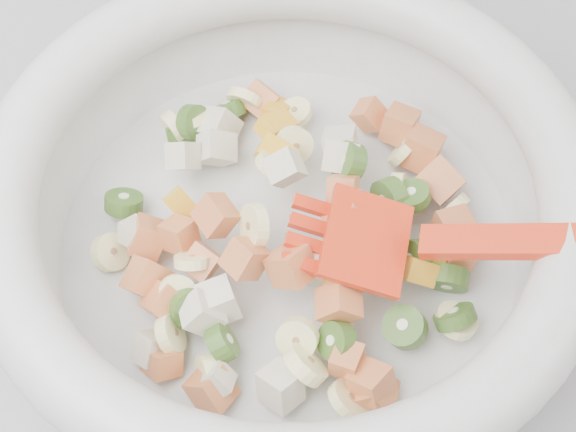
# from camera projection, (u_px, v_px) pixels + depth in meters

# --- Properties ---
(mixing_bowl) EXTENTS (0.46, 0.38, 0.13)m
(mixing_bowl) POSITION_uv_depth(u_px,v_px,m) (289.00, 208.00, 0.54)
(mixing_bowl) COLOR silver
(mixing_bowl) RESTS_ON counter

